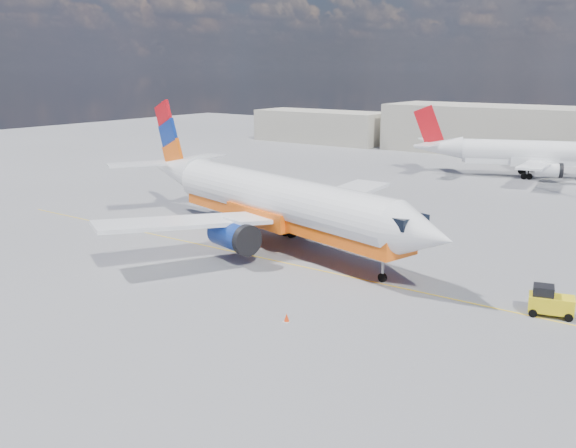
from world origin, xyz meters
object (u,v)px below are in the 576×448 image
Objects in this scene: traffic_cone at (287,318)px; gse_tug at (550,302)px; second_jet at (534,154)px; main_jet at (272,200)px.

gse_tug is at bearing 39.73° from traffic_cone.
second_jet reaches higher than gse_tug.
second_jet is 10.97× the size of gse_tug.
gse_tug reaches higher than traffic_cone.
second_jet is 59.98m from traffic_cone.
traffic_cone is at bearing -108.32° from second_jet.
main_jet reaches higher than second_jet.
main_jet is 13.41× the size of gse_tug.
second_jet is 59.66× the size of traffic_cone.
gse_tug is (14.98, -49.88, -2.27)m from second_jet.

